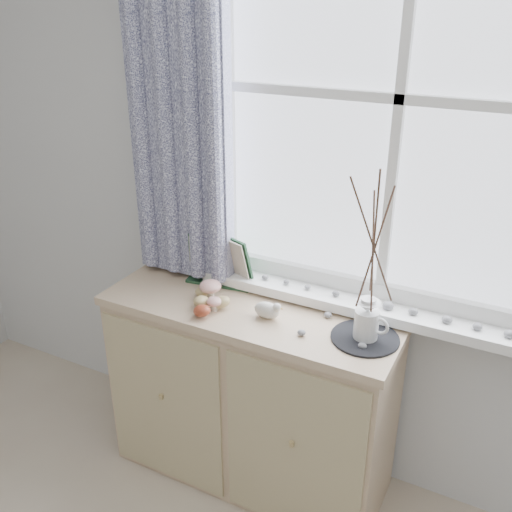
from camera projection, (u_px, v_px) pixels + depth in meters
The scene contains 8 objects.
sideboard at pixel (250, 394), 2.41m from camera, with size 1.20×0.45×0.85m.
botanical_book at pixel (216, 261), 2.35m from camera, with size 0.33×0.13×0.23m, color #1F4128, non-canonical shape.
toadstool_cluster at pixel (211, 291), 2.25m from camera, with size 0.14×0.15×0.08m.
wooden_eggs at pixel (207, 301), 2.22m from camera, with size 0.17×0.18×0.07m.
songbird_figurine at pixel (267, 309), 2.15m from camera, with size 0.14×0.06×0.07m, color beige, non-canonical shape.
crocheted_doily at pixel (365, 338), 2.03m from camera, with size 0.24×0.24×0.01m, color black.
twig_pitcher at pixel (374, 241), 1.87m from camera, with size 0.25×0.25×0.66m.
sideboard_pebbles at pixel (330, 331), 2.06m from camera, with size 0.25×0.19×0.02m.
Camera 1 is at (0.76, 0.03, 1.97)m, focal length 40.00 mm.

